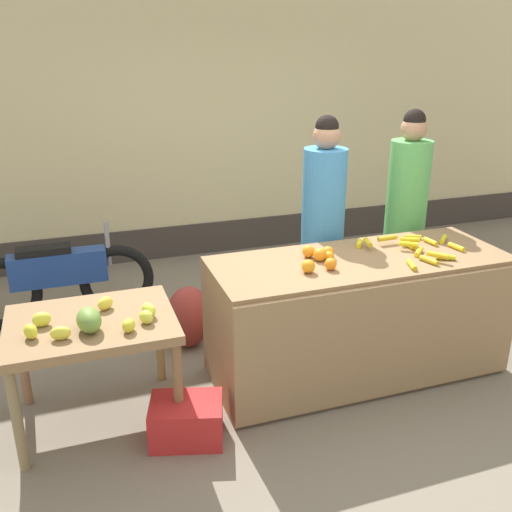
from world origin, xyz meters
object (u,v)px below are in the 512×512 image
object	(u,v)px
vendor_woman_blue_shirt	(323,229)
vendor_woman_green_shirt	(405,217)
produce_sack	(189,317)
produce_crate	(187,420)
parked_motorcycle	(60,279)

from	to	relation	value
vendor_woman_blue_shirt	vendor_woman_green_shirt	xyz separation A→B (m)	(0.80, 0.06, 0.00)
produce_sack	vendor_woman_blue_shirt	bearing A→B (deg)	-5.24
vendor_woman_green_shirt	produce_crate	distance (m)	2.54
vendor_woman_blue_shirt	vendor_woman_green_shirt	distance (m)	0.80
vendor_woman_blue_shirt	produce_sack	xyz separation A→B (m)	(-1.09, 0.10, -0.65)
vendor_woman_blue_shirt	produce_crate	distance (m)	1.87
parked_motorcycle	vendor_woman_green_shirt	bearing A→B (deg)	-16.14
vendor_woman_green_shirt	parked_motorcycle	distance (m)	3.01
vendor_woman_blue_shirt	parked_motorcycle	bearing A→B (deg)	156.52
vendor_woman_blue_shirt	produce_crate	bearing A→B (deg)	-143.32
produce_crate	vendor_woman_blue_shirt	bearing A→B (deg)	36.68
vendor_woman_blue_shirt	produce_crate	xyz separation A→B (m)	(-1.36, -1.01, -0.78)
vendor_woman_blue_shirt	produce_sack	size ratio (longest dim) A/B	3.48
parked_motorcycle	produce_sack	xyz separation A→B (m)	(0.95, -0.79, -0.14)
vendor_woman_green_shirt	produce_sack	distance (m)	2.01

